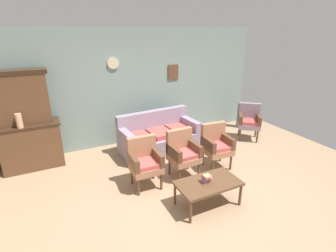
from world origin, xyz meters
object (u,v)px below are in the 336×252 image
Objects in this scene: coffee_table at (208,185)px; armchair_near_couch_end at (183,152)px; side_cabinet at (32,145)px; armchair_row_middle at (216,144)px; floor_vase_by_wall at (241,115)px; book_stack_on_table at (206,178)px; wingback_chair_by_fireplace at (249,120)px; armchair_near_cabinet at (145,161)px; vase_on_cabinet at (19,121)px; floral_couch at (159,138)px.

armchair_near_couch_end is at bearing 84.95° from coffee_table.
armchair_row_middle is at bearing -26.28° from side_cabinet.
book_stack_on_table is at bearing -139.06° from floor_vase_by_wall.
wingback_chair_by_fireplace is at bearing 35.18° from book_stack_on_table.
armchair_near_cabinet and armchair_row_middle have the same top height.
armchair_row_middle is at bearing 0.30° from armchair_near_cabinet.
vase_on_cabinet is at bearing -121.88° from side_cabinet.
coffee_table is at bearing -46.52° from side_cabinet.
side_cabinet reaches higher than armchair_near_cabinet.
armchair_near_couch_end is 2.51m from wingback_chair_by_fireplace.
armchair_near_couch_end is (2.55, -1.64, 0.03)m from side_cabinet.
vase_on_cabinet is at bearing 173.64° from floral_couch.
vase_on_cabinet is 0.28× the size of coffee_table.
book_stack_on_table is at bearing -144.82° from wingback_chair_by_fireplace.
armchair_row_middle is at bearing 48.39° from coffee_table.
wingback_chair_by_fireplace is 3.05m from book_stack_on_table.
coffee_table is (-0.11, -2.12, 0.05)m from floral_couch.
side_cabinet is 1.28× the size of armchair_near_cabinet.
book_stack_on_table is at bearing -133.00° from armchair_row_middle.
armchair_near_cabinet is 1.18m from coffee_table.
side_cabinet is 8.01× the size of book_stack_on_table.
book_stack_on_table is at bearing -93.75° from floral_couch.
floor_vase_by_wall is (2.73, 0.38, 0.03)m from floral_couch.
side_cabinet is 4.17× the size of vase_on_cabinet.
vase_on_cabinet is 3.77m from armchair_row_middle.
floor_vase_by_wall is at bearing 0.86° from vase_on_cabinet.
armchair_near_couch_end reaches higher than floor_vase_by_wall.
side_cabinet reaches higher than wingback_chair_by_fireplace.
vase_on_cabinet reaches higher than book_stack_on_table.
vase_on_cabinet is 2.80m from floral_couch.
floral_couch and armchair_near_cabinet have the same top height.
armchair_row_middle is (3.43, -1.46, -0.57)m from vase_on_cabinet.
wingback_chair_by_fireplace is 0.90× the size of coffee_table.
armchair_near_couch_end is at bearing -91.04° from floral_couch.
armchair_near_cabinet is 3.85m from floor_vase_by_wall.
coffee_table is 1.40× the size of floor_vase_by_wall.
book_stack_on_table is 3.80m from floor_vase_by_wall.
wingback_chair_by_fireplace is at bearing 26.69° from armchair_row_middle.
vase_on_cabinet reaches higher than armchair_row_middle.
floral_couch is 1.42m from armchair_near_cabinet.
floor_vase_by_wall is (3.52, 1.55, -0.14)m from armchair_near_cabinet.
side_cabinet is 0.63× the size of floral_couch.
armchair_row_middle is 0.90× the size of coffee_table.
book_stack_on_table is (2.55, -2.41, -0.58)m from vase_on_cabinet.
armchair_near_cabinet is 1.00× the size of wingback_chair_by_fireplace.
wingback_chair_by_fireplace is (3.15, 0.82, 0.00)m from armchair_near_cabinet.
floor_vase_by_wall is (2.75, 1.54, -0.14)m from armchair_near_couch_end.
book_stack_on_table is at bearing -55.18° from armchair_near_cabinet.
armchair_near_cabinet and wingback_chair_by_fireplace have the same top height.
armchair_row_middle reaches higher than floor_vase_by_wall.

